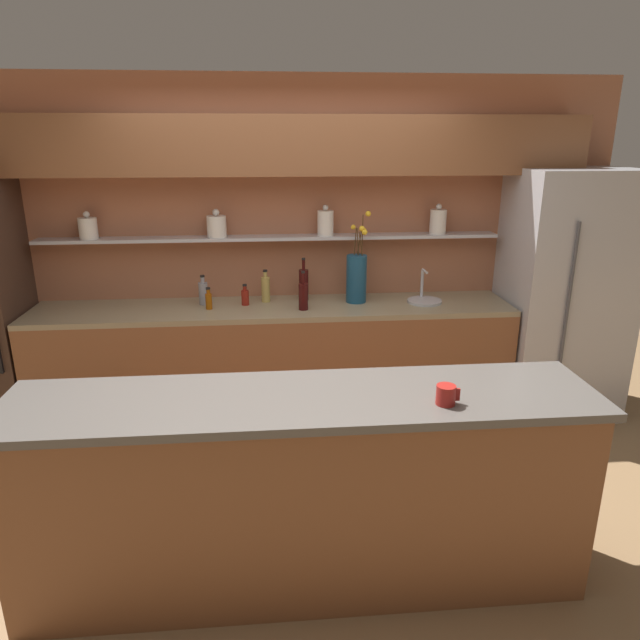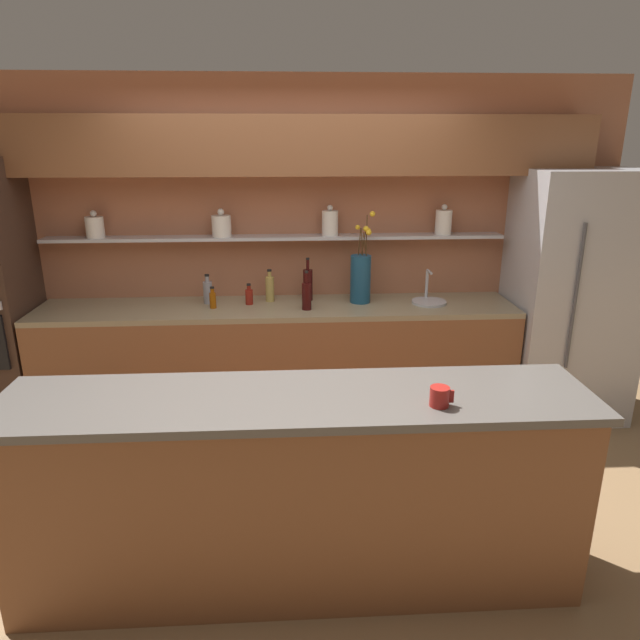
# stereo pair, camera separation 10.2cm
# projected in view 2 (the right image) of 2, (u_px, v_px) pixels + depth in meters

# --- Properties ---
(ground_plane) EXTENTS (12.00, 12.00, 0.00)m
(ground_plane) POSITION_uv_depth(u_px,v_px,m) (297.00, 509.00, 3.46)
(ground_plane) COLOR olive
(back_wall_unit) EXTENTS (5.20, 0.44, 2.60)m
(back_wall_unit) POSITION_uv_depth(u_px,v_px,m) (290.00, 218.00, 4.43)
(back_wall_unit) COLOR #A86647
(back_wall_unit) RESTS_ON ground_plane
(back_counter_unit) EXTENTS (3.63, 0.62, 0.92)m
(back_counter_unit) POSITION_uv_depth(u_px,v_px,m) (279.00, 362.00, 4.49)
(back_counter_unit) COLOR brown
(back_counter_unit) RESTS_ON ground_plane
(island_counter) EXTENTS (2.75, 0.61, 1.02)m
(island_counter) POSITION_uv_depth(u_px,v_px,m) (298.00, 491.00, 2.76)
(island_counter) COLOR brown
(island_counter) RESTS_ON ground_plane
(refrigerator) EXTENTS (0.88, 0.73, 1.93)m
(refrigerator) POSITION_uv_depth(u_px,v_px,m) (571.00, 297.00, 4.42)
(refrigerator) COLOR #B7B7BC
(refrigerator) RESTS_ON ground_plane
(flower_vase) EXTENTS (0.18, 0.17, 0.70)m
(flower_vase) POSITION_uv_depth(u_px,v_px,m) (361.00, 277.00, 4.39)
(flower_vase) COLOR navy
(flower_vase) RESTS_ON back_counter_unit
(sink_fixture) EXTENTS (0.27, 0.27, 0.25)m
(sink_fixture) POSITION_uv_depth(u_px,v_px,m) (429.00, 300.00, 4.41)
(sink_fixture) COLOR #B7B7BC
(sink_fixture) RESTS_ON back_counter_unit
(bottle_spirit_0) EXTENTS (0.07, 0.07, 0.23)m
(bottle_spirit_0) POSITION_uv_depth(u_px,v_px,m) (208.00, 292.00, 4.38)
(bottle_spirit_0) COLOR gray
(bottle_spirit_0) RESTS_ON back_counter_unit
(bottle_sauce_1) EXTENTS (0.06, 0.06, 0.16)m
(bottle_sauce_1) POSITION_uv_depth(u_px,v_px,m) (249.00, 296.00, 4.37)
(bottle_sauce_1) COLOR maroon
(bottle_sauce_1) RESTS_ON back_counter_unit
(bottle_wine_2) EXTENTS (0.07, 0.07, 0.34)m
(bottle_wine_2) POSITION_uv_depth(u_px,v_px,m) (308.00, 284.00, 4.46)
(bottle_wine_2) COLOR #380C0C
(bottle_wine_2) RESTS_ON back_counter_unit
(bottle_sauce_3) EXTENTS (0.05, 0.05, 0.17)m
(bottle_sauce_3) POSITION_uv_depth(u_px,v_px,m) (213.00, 299.00, 4.27)
(bottle_sauce_3) COLOR #9E4C0A
(bottle_sauce_3) RESTS_ON back_counter_unit
(bottle_spirit_4) EXTENTS (0.07, 0.07, 0.25)m
(bottle_spirit_4) POSITION_uv_depth(u_px,v_px,m) (270.00, 288.00, 4.44)
(bottle_spirit_4) COLOR tan
(bottle_spirit_4) RESTS_ON back_counter_unit
(bottle_wine_5) EXTENTS (0.07, 0.07, 0.29)m
(bottle_wine_5) POSITION_uv_depth(u_px,v_px,m) (307.00, 295.00, 4.22)
(bottle_wine_5) COLOR #380C0C
(bottle_wine_5) RESTS_ON back_counter_unit
(coffee_mug) EXTENTS (0.11, 0.09, 0.09)m
(coffee_mug) POSITION_uv_depth(u_px,v_px,m) (440.00, 397.00, 2.50)
(coffee_mug) COLOR maroon
(coffee_mug) RESTS_ON island_counter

